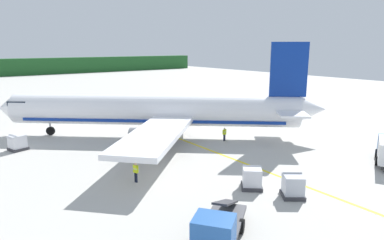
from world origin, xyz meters
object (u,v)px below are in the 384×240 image
(crew_loader_left, at_px, (224,133))
(cargo_container_near, at_px, (17,143))
(airliner_foreground, at_px, (158,111))
(service_truck_baggage, at_px, (218,229))
(cargo_container_mid, at_px, (252,178))
(crew_marshaller, at_px, (136,171))
(cargo_container_far, at_px, (293,186))

(crew_loader_left, bearing_deg, cargo_container_near, 152.48)
(airliner_foreground, bearing_deg, service_truck_baggage, -113.18)
(airliner_foreground, bearing_deg, cargo_container_mid, -96.59)
(cargo_container_mid, bearing_deg, crew_marshaller, 136.31)
(cargo_container_mid, distance_m, crew_marshaller, 9.75)
(cargo_container_mid, xyz_separation_m, crew_marshaller, (-7.05, 6.73, 0.17))
(cargo_container_far, xyz_separation_m, crew_loader_left, (6.40, 14.94, 0.10))
(service_truck_baggage, bearing_deg, cargo_container_mid, 31.29)
(airliner_foreground, relative_size, cargo_container_mid, 14.24)
(cargo_container_near, bearing_deg, airliner_foreground, -16.51)
(airliner_foreground, xyz_separation_m, service_truck_baggage, (-9.85, -23.00, -2.21))
(cargo_container_mid, xyz_separation_m, crew_loader_left, (7.70, 11.90, 0.11))
(airliner_foreground, distance_m, crew_loader_left, 8.83)
(cargo_container_near, relative_size, crew_loader_left, 1.29)
(service_truck_baggage, relative_size, cargo_container_mid, 2.60)
(service_truck_baggage, distance_m, crew_marshaller, 11.46)
(crew_marshaller, bearing_deg, cargo_container_mid, -43.69)
(cargo_container_mid, bearing_deg, airliner_foreground, 83.41)
(airliner_foreground, xyz_separation_m, cargo_container_near, (-15.52, 4.60, -2.53))
(airliner_foreground, height_order, service_truck_baggage, airliner_foreground)
(airliner_foreground, relative_size, crew_marshaller, 19.15)
(service_truck_baggage, height_order, crew_loader_left, service_truck_baggage)
(service_truck_baggage, bearing_deg, cargo_container_near, 101.60)
(airliner_foreground, height_order, cargo_container_mid, airliner_foreground)
(service_truck_baggage, relative_size, cargo_container_near, 2.87)
(cargo_container_mid, bearing_deg, service_truck_baggage, -148.71)
(service_truck_baggage, height_order, cargo_container_near, service_truck_baggage)
(cargo_container_near, distance_m, crew_marshaller, 17.37)
(cargo_container_far, xyz_separation_m, crew_marshaller, (-8.35, 9.77, 0.16))
(cargo_container_near, bearing_deg, crew_marshaller, -68.54)
(cargo_container_mid, distance_m, cargo_container_far, 3.31)
(cargo_container_far, bearing_deg, cargo_container_mid, 113.15)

